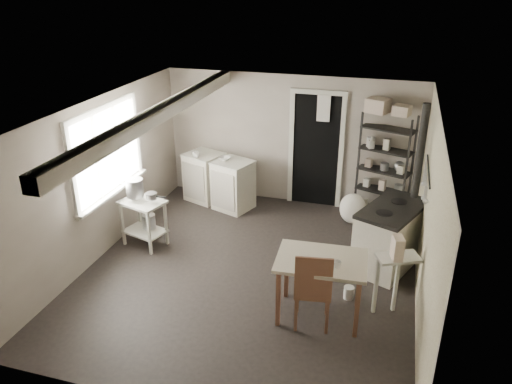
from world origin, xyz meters
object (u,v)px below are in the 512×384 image
(base_cabinets, at_px, (219,180))
(stove, at_px, (390,237))
(prep_table, at_px, (144,221))
(chair, at_px, (313,288))
(stockpot, at_px, (135,188))
(work_table, at_px, (320,289))
(flour_sack, at_px, (353,210))
(shelf_rack, at_px, (385,164))

(base_cabinets, bearing_deg, stove, -2.74)
(prep_table, xyz_separation_m, base_cabinets, (0.58, 1.72, 0.06))
(base_cabinets, xyz_separation_m, chair, (2.23, -2.85, 0.03))
(stockpot, xyz_separation_m, work_table, (2.96, -0.97, -0.56))
(base_cabinets, xyz_separation_m, flour_sack, (2.40, -0.10, -0.22))
(shelf_rack, height_order, chair, shelf_rack)
(base_cabinets, height_order, stove, base_cabinets)
(stove, relative_size, chair, 1.13)
(stockpot, xyz_separation_m, flour_sack, (3.08, 1.62, -0.70))
(chair, relative_size, flour_sack, 1.95)
(base_cabinets, height_order, work_table, base_cabinets)
(chair, bearing_deg, prep_table, 149.15)
(stockpot, height_order, work_table, stockpot)
(stockpot, distance_m, stove, 3.78)
(shelf_rack, relative_size, stove, 1.55)
(chair, height_order, flour_sack, chair)
(shelf_rack, bearing_deg, base_cabinets, -155.65)
(stove, height_order, flour_sack, stove)
(prep_table, xyz_separation_m, shelf_rack, (3.41, 2.02, 0.55))
(prep_table, distance_m, work_table, 3.02)
(stove, bearing_deg, chair, -94.47)
(prep_table, height_order, flour_sack, prep_table)
(stockpot, xyz_separation_m, chair, (2.90, -1.13, -0.45))
(prep_table, bearing_deg, flour_sack, 28.44)
(prep_table, height_order, base_cabinets, base_cabinets)
(flour_sack, bearing_deg, shelf_rack, 43.39)
(stockpot, height_order, flour_sack, stockpot)
(prep_table, distance_m, base_cabinets, 1.81)
(stockpot, relative_size, chair, 0.27)
(work_table, height_order, flour_sack, work_table)
(flour_sack, bearing_deg, stockpot, -152.27)
(prep_table, distance_m, stove, 3.65)
(stockpot, distance_m, base_cabinets, 1.91)
(stockpot, distance_m, work_table, 3.16)
(prep_table, bearing_deg, stove, 7.16)
(stockpot, height_order, shelf_rack, shelf_rack)
(prep_table, bearing_deg, work_table, -18.85)
(prep_table, distance_m, shelf_rack, 4.00)
(prep_table, xyz_separation_m, flour_sack, (2.98, 1.61, -0.16))
(base_cabinets, xyz_separation_m, stove, (3.04, -1.26, -0.02))
(work_table, bearing_deg, shelf_rack, 79.66)
(stove, xyz_separation_m, work_table, (-0.76, -1.43, -0.06))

